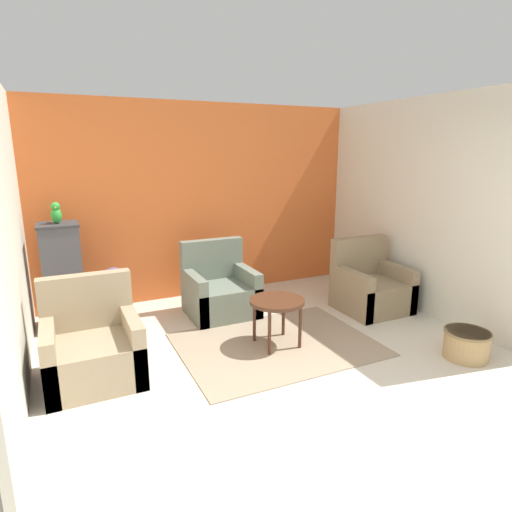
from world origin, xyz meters
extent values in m
plane|color=beige|center=(0.00, 0.00, 0.00)|extent=(20.00, 20.00, 0.00)
cube|color=orange|center=(0.00, 3.49, 1.35)|extent=(4.65, 0.06, 2.69)
cube|color=beige|center=(-2.30, 1.73, 1.35)|extent=(0.06, 3.46, 2.69)
cube|color=beige|center=(2.30, 1.73, 1.35)|extent=(0.06, 3.46, 2.69)
cube|color=gray|center=(0.11, 1.45, 0.01)|extent=(2.05, 1.55, 0.01)
cylinder|color=#472819|center=(0.11, 1.45, 0.50)|extent=(0.58, 0.58, 0.04)
cylinder|color=#472819|center=(-0.07, 1.27, 0.24)|extent=(0.04, 0.04, 0.48)
cylinder|color=#472819|center=(0.30, 1.27, 0.24)|extent=(0.04, 0.04, 0.48)
cylinder|color=#472819|center=(-0.07, 1.64, 0.24)|extent=(0.04, 0.04, 0.48)
cylinder|color=#472819|center=(0.30, 1.64, 0.24)|extent=(0.04, 0.04, 0.48)
cube|color=#9E896B|center=(-1.73, 1.51, 0.20)|extent=(0.82, 0.78, 0.40)
cube|color=#9E896B|center=(-1.73, 1.83, 0.66)|extent=(0.82, 0.14, 0.52)
cube|color=#9E896B|center=(-2.08, 1.51, 0.29)|extent=(0.12, 0.78, 0.58)
cube|color=#9E896B|center=(-1.38, 1.51, 0.29)|extent=(0.12, 0.78, 0.58)
cube|color=#8E7A5B|center=(1.73, 1.84, 0.20)|extent=(0.82, 0.78, 0.40)
cube|color=#8E7A5B|center=(1.73, 2.16, 0.66)|extent=(0.82, 0.14, 0.52)
cube|color=#8E7A5B|center=(1.38, 1.84, 0.29)|extent=(0.12, 0.78, 0.58)
cube|color=#8E7A5B|center=(2.09, 1.84, 0.29)|extent=(0.12, 0.78, 0.58)
cube|color=slate|center=(-0.11, 2.54, 0.20)|extent=(0.82, 0.78, 0.40)
cube|color=slate|center=(-0.11, 2.86, 0.66)|extent=(0.82, 0.14, 0.52)
cube|color=slate|center=(-0.46, 2.54, 0.29)|extent=(0.12, 0.78, 0.58)
cube|color=slate|center=(0.24, 2.54, 0.29)|extent=(0.12, 0.78, 0.58)
cube|color=#353539|center=(-1.90, 2.97, 0.04)|extent=(0.53, 0.53, 0.09)
cube|color=#4C4C51|center=(-1.90, 2.97, 0.65)|extent=(0.42, 0.42, 1.13)
cube|color=#353539|center=(-1.90, 2.97, 1.23)|extent=(0.44, 0.44, 0.03)
ellipsoid|color=green|center=(-1.90, 2.97, 1.34)|extent=(0.11, 0.14, 0.18)
sphere|color=green|center=(-1.90, 2.95, 1.44)|extent=(0.10, 0.10, 0.10)
cone|color=gold|center=(-1.90, 2.91, 1.43)|extent=(0.04, 0.04, 0.04)
cone|color=green|center=(-1.90, 3.04, 1.32)|extent=(0.06, 0.12, 0.16)
cylinder|color=#66605B|center=(-1.34, 2.99, 0.09)|extent=(0.23, 0.23, 0.18)
cylinder|color=brown|center=(-1.34, 2.99, 0.30)|extent=(0.03, 0.03, 0.23)
sphere|color=#664C6B|center=(-1.34, 2.99, 0.52)|extent=(0.29, 0.29, 0.29)
sphere|color=#664C6B|center=(-1.42, 3.01, 0.47)|extent=(0.17, 0.17, 0.17)
sphere|color=#664C6B|center=(-1.27, 2.96, 0.48)|extent=(0.16, 0.16, 0.16)
cylinder|color=tan|center=(1.71, 0.37, 0.14)|extent=(0.43, 0.43, 0.29)
cylinder|color=olive|center=(1.71, 0.37, 0.28)|extent=(0.45, 0.45, 0.02)
camera|label=1|loc=(-1.91, -2.30, 2.04)|focal=30.00mm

